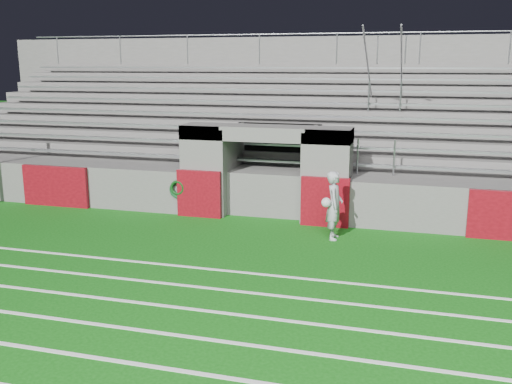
% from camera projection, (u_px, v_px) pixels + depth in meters
% --- Properties ---
extents(ground, '(90.00, 90.00, 0.00)m').
position_uv_depth(ground, '(227.00, 255.00, 13.11)').
color(ground, '#0E540E').
rests_on(ground, ground).
extents(field_markings, '(28.00, 8.09, 0.01)m').
position_uv_depth(field_markings, '(119.00, 361.00, 8.41)').
color(field_markings, white).
rests_on(field_markings, ground).
extents(stadium_structure, '(26.00, 8.48, 5.42)m').
position_uv_depth(stadium_structure, '(297.00, 144.00, 20.26)').
color(stadium_structure, '#575552').
rests_on(stadium_structure, ground).
extents(goalkeeper_with_ball, '(0.53, 0.66, 1.72)m').
position_uv_depth(goalkeeper_with_ball, '(334.00, 205.00, 14.12)').
color(goalkeeper_with_ball, '#A3A6AC').
rests_on(goalkeeper_with_ball, ground).
extents(hose_coil, '(0.54, 0.14, 0.56)m').
position_uv_depth(hose_coil, '(178.00, 189.00, 16.33)').
color(hose_coil, '#0E471E').
rests_on(hose_coil, ground).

